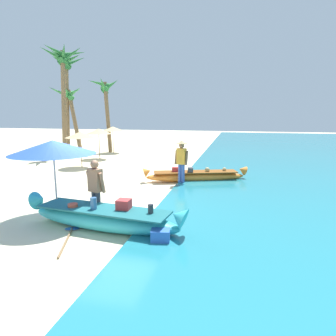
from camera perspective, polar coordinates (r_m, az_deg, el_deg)
The scene contains 15 objects.
ground_plane at distance 9.30m, azimuth -11.64°, elevation -7.77°, with size 80.00×80.00×0.00m, color beige.
boat_cyan_foreground at distance 7.68m, azimuth -12.33°, elevation -9.33°, with size 4.43×1.31×0.87m.
boat_orange_midground at distance 12.66m, azimuth 5.28°, elevation -1.50°, with size 4.39×1.96×0.71m.
person_vendor_hatted at distance 11.93m, azimuth 2.61°, elevation 1.70°, with size 0.58×0.44×1.82m.
person_tourist_customer at distance 8.14m, azimuth -13.78°, elevation -3.59°, with size 0.59×0.36×1.67m.
patio_umbrella_large at distance 8.51m, azimuth -21.30°, elevation 3.69°, with size 2.28×2.28×2.18m.
parasol_row_0 at distance 16.40m, azimuth -16.55°, elevation 6.16°, with size 1.60×1.60×1.91m.
parasol_row_1 at distance 19.18m, azimuth -13.21°, elevation 6.90°, with size 1.60×1.60×1.91m.
parasol_row_2 at distance 21.95m, azimuth -10.61°, elevation 7.44°, with size 1.60×1.60×1.91m.
palm_tree_tall_inland at distance 22.48m, azimuth -11.95°, elevation 13.69°, with size 2.22×2.45×5.39m.
palm_tree_leaning_seaward at distance 22.86m, azimuth -18.46°, elevation 12.31°, with size 2.36×2.33×4.83m.
palm_tree_mid_cluster at distance 20.73m, azimuth -19.56°, elevation 17.89°, with size 2.66×2.87×7.03m.
palm_tree_far_behind at distance 23.09m, azimuth -18.92°, elevation 16.74°, with size 2.51×2.41×7.03m.
cooler_box at distance 6.77m, azimuth -1.44°, elevation -13.08°, with size 0.41×0.38×0.36m, color blue.
paddle at distance 7.52m, azimuth -18.68°, elevation -12.41°, with size 0.77×1.61×0.05m.
Camera 1 is at (3.78, -7.99, 2.90)m, focal length 31.62 mm.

